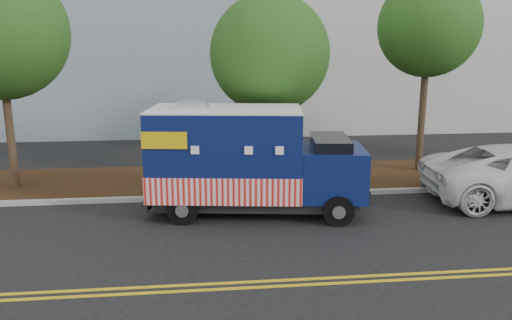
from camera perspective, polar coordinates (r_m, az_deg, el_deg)
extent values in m
plane|color=black|center=(14.88, 0.50, -5.92)|extent=(120.00, 120.00, 0.00)
cube|color=#9E9E99|center=(16.18, -0.08, -4.07)|extent=(120.00, 0.18, 0.15)
cube|color=black|center=(18.19, -0.78, -2.12)|extent=(120.00, 4.00, 0.15)
cube|color=gold|center=(10.81, 3.31, -13.56)|extent=(120.00, 0.10, 0.01)
cube|color=gold|center=(10.59, 3.54, -14.16)|extent=(120.00, 0.10, 0.01)
cylinder|color=#38281C|center=(18.31, -26.31, 3.04)|extent=(0.26, 0.26, 4.16)
cylinder|color=#38281C|center=(17.36, 1.52, 2.85)|extent=(0.26, 0.26, 3.53)
sphere|color=#1E5518|center=(17.08, 1.58, 12.02)|extent=(4.02, 4.02, 4.02)
cylinder|color=#38281C|center=(19.80, 18.44, 4.98)|extent=(0.26, 0.26, 4.57)
sphere|color=#1E5518|center=(19.64, 19.13, 14.24)|extent=(3.66, 3.66, 3.66)
cube|color=#473828|center=(15.97, -8.70, -0.27)|extent=(0.06, 0.06, 2.40)
cube|color=black|center=(14.71, 0.17, -4.42)|extent=(5.89, 2.68, 0.28)
cube|color=#0A174C|center=(14.40, -3.46, 0.94)|extent=(4.53, 2.89, 2.43)
cube|color=red|center=(14.60, -3.41, -2.37)|extent=(4.58, 2.95, 0.76)
cube|color=white|center=(14.19, -3.53, 5.83)|extent=(4.53, 2.89, 0.06)
cube|color=#B7B7BA|center=(14.28, -7.21, 6.33)|extent=(0.91, 0.91, 0.22)
cube|color=#0A174C|center=(14.58, 8.57, -1.28)|extent=(2.10, 2.41, 1.42)
cube|color=black|center=(14.42, 8.46, 1.33)|extent=(1.27, 2.10, 0.66)
cube|color=black|center=(14.85, 12.09, -3.07)|extent=(0.35, 2.02, 0.30)
cube|color=black|center=(15.09, -11.69, -4.12)|extent=(0.49, 2.29, 0.28)
cube|color=#B7B7BA|center=(14.73, -11.82, 1.16)|extent=(0.29, 1.81, 1.93)
cube|color=#B7B7BA|center=(15.54, -1.96, 2.05)|extent=(1.81, 0.29, 1.12)
cube|color=yellow|center=(13.34, -10.47, 2.21)|extent=(1.21, 0.18, 0.46)
cube|color=yellow|center=(15.67, -8.67, 3.89)|extent=(1.21, 0.18, 0.46)
cylinder|color=black|center=(13.85, 9.38, -5.72)|extent=(0.88, 0.40, 0.85)
cylinder|color=black|center=(15.80, 8.39, -3.31)|extent=(0.88, 0.40, 0.85)
cylinder|color=black|center=(13.92, -8.35, -5.58)|extent=(0.88, 0.40, 0.85)
cylinder|color=black|center=(15.87, -7.09, -3.20)|extent=(0.88, 0.40, 0.85)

